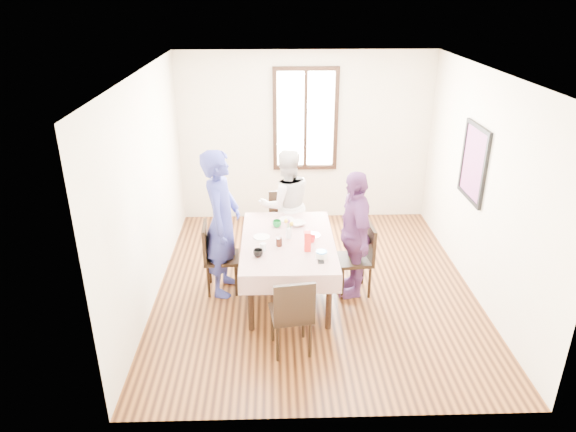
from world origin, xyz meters
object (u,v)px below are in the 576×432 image
object	(u,v)px
dining_table	(288,268)
person_far	(286,204)
chair_far	(286,225)
person_left	(222,223)
chair_right	(354,259)
chair_left	(222,258)
person_right	(354,234)
chair_near	(291,313)

from	to	relation	value
dining_table	person_far	xyz separation A→B (m)	(0.00, 1.06, 0.41)
chair_far	person_left	bearing A→B (deg)	41.56
dining_table	person_left	distance (m)	0.98
chair_right	chair_left	bearing A→B (deg)	81.98
chair_right	person_left	world-z (taller)	person_left
chair_left	person_right	size ratio (longest dim) A/B	0.57
chair_left	person_right	xyz separation A→B (m)	(1.62, -0.10, 0.35)
chair_near	chair_left	bearing A→B (deg)	115.30
chair_near	person_left	xyz separation A→B (m)	(-0.80, 1.22, 0.47)
chair_near	person_far	distance (m)	2.16
dining_table	chair_right	distance (m)	0.83
chair_far	chair_near	xyz separation A→B (m)	(0.00, -2.15, 0.00)
dining_table	person_far	size ratio (longest dim) A/B	0.99
chair_right	person_left	bearing A→B (deg)	81.94
chair_far	chair_near	world-z (taller)	same
chair_left	person_far	world-z (taller)	person_far
dining_table	chair_near	xyz separation A→B (m)	(0.00, -1.08, 0.08)
dining_table	chair_left	size ratio (longest dim) A/B	1.72
chair_right	person_left	size ratio (longest dim) A/B	0.49
person_left	person_far	bearing A→B (deg)	-33.02
chair_left	chair_far	world-z (taller)	same
dining_table	person_left	bearing A→B (deg)	169.62
chair_right	person_far	world-z (taller)	person_far
dining_table	person_right	world-z (taller)	person_right
chair_far	chair_near	distance (m)	2.15
chair_far	chair_near	size ratio (longest dim) A/B	1.00
person_far	chair_near	bearing A→B (deg)	77.19
chair_far	person_left	distance (m)	1.31
person_right	chair_near	bearing A→B (deg)	-41.70
dining_table	chair_right	xyz separation A→B (m)	(0.82, 0.05, 0.08)
dining_table	chair_right	world-z (taller)	chair_right
chair_right	person_far	distance (m)	1.34
dining_table	chair_near	distance (m)	1.08
person_left	dining_table	bearing A→B (deg)	-92.03
chair_far	dining_table	bearing A→B (deg)	82.32
chair_right	person_far	size ratio (longest dim) A/B	0.58
dining_table	person_right	size ratio (longest dim) A/B	0.97
chair_far	person_far	bearing A→B (deg)	82.32
chair_right	person_right	xyz separation A→B (m)	(-0.02, -0.00, 0.35)
chair_right	chair_near	world-z (taller)	same
dining_table	chair_left	distance (m)	0.84
chair_right	person_right	distance (m)	0.35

